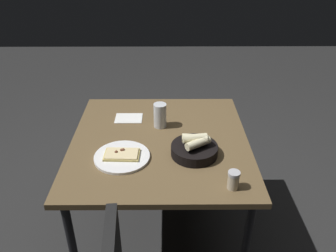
# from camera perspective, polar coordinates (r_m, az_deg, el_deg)

# --- Properties ---
(ground) EXTENTS (8.00, 8.00, 0.00)m
(ground) POSITION_cam_1_polar(r_m,az_deg,el_deg) (2.34, -1.14, -17.89)
(ground) COLOR #282828
(dining_table) EXTENTS (0.95, 0.99, 0.75)m
(dining_table) POSITION_cam_1_polar(r_m,az_deg,el_deg) (1.88, -1.35, -4.01)
(dining_table) COLOR brown
(dining_table) RESTS_ON ground
(pizza_plate) EXTENTS (0.28, 0.28, 0.04)m
(pizza_plate) POSITION_cam_1_polar(r_m,az_deg,el_deg) (1.72, -7.67, -5.01)
(pizza_plate) COLOR white
(pizza_plate) RESTS_ON dining_table
(bread_basket) EXTENTS (0.23, 0.23, 0.12)m
(bread_basket) POSITION_cam_1_polar(r_m,az_deg,el_deg) (1.71, 4.40, -3.71)
(bread_basket) COLOR black
(bread_basket) RESTS_ON dining_table
(beer_glass) EXTENTS (0.07, 0.07, 0.14)m
(beer_glass) POSITION_cam_1_polar(r_m,az_deg,el_deg) (1.94, -1.32, 1.55)
(beer_glass) COLOR silver
(beer_glass) RESTS_ON dining_table
(pepper_shaker) EXTENTS (0.05, 0.05, 0.09)m
(pepper_shaker) POSITION_cam_1_polar(r_m,az_deg,el_deg) (1.53, 10.81, -8.97)
(pepper_shaker) COLOR #BFB299
(pepper_shaker) RESTS_ON dining_table
(napkin) EXTENTS (0.16, 0.12, 0.00)m
(napkin) POSITION_cam_1_polar(r_m,az_deg,el_deg) (2.06, -6.55, 1.29)
(napkin) COLOR white
(napkin) RESTS_ON dining_table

